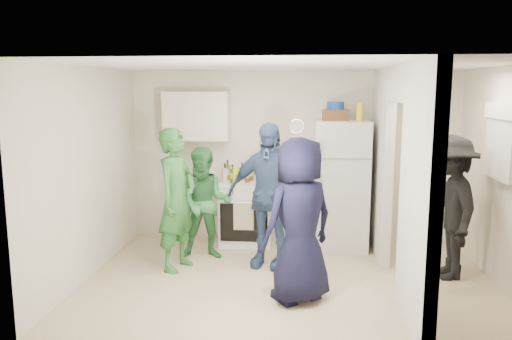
% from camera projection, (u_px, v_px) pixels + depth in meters
% --- Properties ---
extents(floor, '(4.80, 4.80, 0.00)m').
position_uv_depth(floor, '(289.00, 279.00, 5.93)').
color(floor, tan).
rests_on(floor, ground).
extents(wall_back, '(4.80, 0.00, 4.80)m').
position_uv_depth(wall_back, '(293.00, 156.00, 7.40)').
color(wall_back, silver).
rests_on(wall_back, floor).
extents(wall_front, '(4.80, 0.00, 4.80)m').
position_uv_depth(wall_front, '(285.00, 212.00, 4.06)').
color(wall_front, silver).
rests_on(wall_front, floor).
extents(wall_left, '(0.00, 3.40, 3.40)m').
position_uv_depth(wall_left, '(89.00, 173.00, 5.95)').
color(wall_left, silver).
rests_on(wall_left, floor).
extents(wall_right, '(0.00, 3.40, 3.40)m').
position_uv_depth(wall_right, '(507.00, 180.00, 5.51)').
color(wall_right, silver).
rests_on(wall_right, floor).
extents(ceiling, '(4.80, 4.80, 0.00)m').
position_uv_depth(ceiling, '(291.00, 65.00, 5.53)').
color(ceiling, white).
rests_on(ceiling, wall_back).
extents(partition_pier_back, '(0.12, 1.20, 2.50)m').
position_uv_depth(partition_pier_back, '(381.00, 163.00, 6.70)').
color(partition_pier_back, silver).
rests_on(partition_pier_back, floor).
extents(partition_pier_front, '(0.12, 1.20, 2.50)m').
position_uv_depth(partition_pier_front, '(419.00, 199.00, 4.54)').
color(partition_pier_front, silver).
rests_on(partition_pier_front, floor).
extents(partition_header, '(0.12, 1.00, 0.40)m').
position_uv_depth(partition_header, '(401.00, 84.00, 5.45)').
color(partition_header, silver).
rests_on(partition_header, partition_pier_back).
extents(stove, '(0.77, 0.64, 0.91)m').
position_uv_depth(stove, '(246.00, 213.00, 7.27)').
color(stove, white).
rests_on(stove, floor).
extents(upper_cabinet, '(0.95, 0.34, 0.70)m').
position_uv_depth(upper_cabinet, '(197.00, 116.00, 7.26)').
color(upper_cabinet, silver).
rests_on(upper_cabinet, wall_back).
extents(fridge, '(0.74, 0.72, 1.81)m').
position_uv_depth(fridge, '(341.00, 185.00, 7.04)').
color(fridge, white).
rests_on(fridge, floor).
extents(wicker_basket, '(0.35, 0.25, 0.15)m').
position_uv_depth(wicker_basket, '(335.00, 115.00, 6.94)').
color(wicker_basket, brown).
rests_on(wicker_basket, fridge).
extents(blue_bowl, '(0.24, 0.24, 0.11)m').
position_uv_depth(blue_bowl, '(335.00, 105.00, 6.92)').
color(blue_bowl, '#163A9C').
rests_on(blue_bowl, wicker_basket).
extents(yellow_cup_stack_top, '(0.09, 0.09, 0.25)m').
position_uv_depth(yellow_cup_stack_top, '(360.00, 112.00, 6.76)').
color(yellow_cup_stack_top, yellow).
rests_on(yellow_cup_stack_top, fridge).
extents(wall_clock, '(0.22, 0.02, 0.22)m').
position_uv_depth(wall_clock, '(297.00, 126.00, 7.31)').
color(wall_clock, white).
rests_on(wall_clock, wall_back).
extents(spice_shelf, '(0.35, 0.08, 0.03)m').
position_uv_depth(spice_shelf, '(293.00, 150.00, 7.34)').
color(spice_shelf, olive).
rests_on(spice_shelf, wall_back).
extents(nook_window, '(0.03, 0.70, 0.80)m').
position_uv_depth(nook_window, '(501.00, 142.00, 5.65)').
color(nook_window, black).
rests_on(nook_window, wall_right).
extents(nook_window_frame, '(0.04, 0.76, 0.86)m').
position_uv_depth(nook_window_frame, '(500.00, 142.00, 5.65)').
color(nook_window_frame, white).
rests_on(nook_window_frame, wall_right).
extents(nook_valance, '(0.04, 0.82, 0.18)m').
position_uv_depth(nook_valance, '(500.00, 111.00, 5.59)').
color(nook_valance, white).
rests_on(nook_valance, wall_right).
extents(yellow_cup_stack_stove, '(0.09, 0.09, 0.25)m').
position_uv_depth(yellow_cup_stack_stove, '(236.00, 176.00, 6.97)').
color(yellow_cup_stack_stove, '#D5E513').
rests_on(yellow_cup_stack_stove, stove).
extents(red_cup, '(0.09, 0.09, 0.12)m').
position_uv_depth(red_cup, '(260.00, 181.00, 6.97)').
color(red_cup, red).
rests_on(red_cup, stove).
extents(person_green_left, '(0.61, 0.75, 1.78)m').
position_uv_depth(person_green_left, '(177.00, 199.00, 6.17)').
color(person_green_left, '#307839').
rests_on(person_green_left, floor).
extents(person_green_center, '(0.79, 0.65, 1.49)m').
position_uv_depth(person_green_center, '(205.00, 203.00, 6.59)').
color(person_green_center, '#3B8640').
rests_on(person_green_center, floor).
extents(person_denim, '(1.16, 0.71, 1.84)m').
position_uv_depth(person_denim, '(268.00, 195.00, 6.27)').
color(person_denim, '#354B75').
rests_on(person_denim, floor).
extents(person_navy, '(1.02, 0.96, 1.76)m').
position_uv_depth(person_navy, '(299.00, 220.00, 5.23)').
color(person_navy, black).
rests_on(person_navy, floor).
extents(person_nook, '(0.69, 1.14, 1.71)m').
position_uv_depth(person_nook, '(450.00, 207.00, 5.90)').
color(person_nook, black).
rests_on(person_nook, floor).
extents(bottle_a, '(0.07, 0.07, 0.30)m').
position_uv_depth(bottle_a, '(228.00, 170.00, 7.33)').
color(bottle_a, brown).
rests_on(bottle_a, stove).
extents(bottle_b, '(0.07, 0.07, 0.27)m').
position_uv_depth(bottle_b, '(233.00, 174.00, 7.10)').
color(bottle_b, '#1F5E20').
rests_on(bottle_b, stove).
extents(bottle_c, '(0.06, 0.06, 0.26)m').
position_uv_depth(bottle_c, '(242.00, 171.00, 7.33)').
color(bottle_c, silver).
rests_on(bottle_c, stove).
extents(bottle_d, '(0.06, 0.06, 0.27)m').
position_uv_depth(bottle_d, '(247.00, 173.00, 7.14)').
color(bottle_d, maroon).
rests_on(bottle_d, stove).
extents(bottle_e, '(0.07, 0.07, 0.33)m').
position_uv_depth(bottle_e, '(255.00, 169.00, 7.32)').
color(bottle_e, '#AFB0C2').
rests_on(bottle_e, stove).
extents(bottle_f, '(0.06, 0.06, 0.26)m').
position_uv_depth(bottle_f, '(259.00, 173.00, 7.19)').
color(bottle_f, black).
rests_on(bottle_f, stove).
extents(bottle_g, '(0.07, 0.07, 0.32)m').
position_uv_depth(bottle_g, '(265.00, 170.00, 7.28)').
color(bottle_g, olive).
rests_on(bottle_g, stove).
extents(bottle_h, '(0.07, 0.07, 0.29)m').
position_uv_depth(bottle_h, '(225.00, 173.00, 7.09)').
color(bottle_h, '#A6AEB2').
rests_on(bottle_h, stove).
extents(bottle_i, '(0.06, 0.06, 0.29)m').
position_uv_depth(bottle_i, '(251.00, 171.00, 7.26)').
color(bottle_i, brown).
rests_on(bottle_i, stove).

